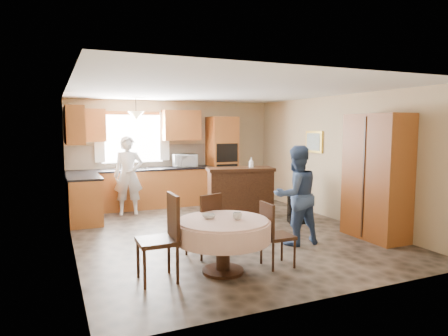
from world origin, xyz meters
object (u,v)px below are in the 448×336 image
chair_left (164,233)px  chair_back (206,222)px  dining_table (223,231)px  person_dining (296,195)px  person_sink (128,175)px  cupboard (377,177)px  sideboard (240,194)px  chair_right (273,231)px  oven_tower (222,160)px

chair_left → chair_back: 1.01m
dining_table → person_dining: person_dining is taller
dining_table → person_sink: (-0.49, 3.97, 0.30)m
cupboard → person_sink: (-3.48, 3.53, -0.21)m
sideboard → chair_right: (-0.88, -2.84, 0.00)m
person_dining → chair_left: bearing=14.9°
dining_table → chair_right: bearing=-6.0°
person_sink → sideboard: bearing=-19.7°
oven_tower → chair_right: bearing=-104.9°
cupboard → person_sink: 4.96m
oven_tower → person_sink: 2.48m
cupboard → chair_right: (-2.29, -0.52, -0.56)m
oven_tower → cupboard: oven_tower is taller
sideboard → chair_right: bearing=-94.5°
chair_back → person_sink: size_ratio=0.55×
sideboard → chair_left: bearing=-118.2°
oven_tower → cupboard: 4.20m
sideboard → cupboard: (1.41, -2.32, 0.56)m
sideboard → dining_table: (-1.59, -2.77, 0.06)m
chair_left → person_sink: size_ratio=0.63×
dining_table → oven_tower: bearing=66.9°
chair_left → chair_back: bearing=128.6°
cupboard → person_dining: (-1.42, 0.25, -0.25)m
chair_right → person_dining: 1.20m
cupboard → person_dining: 1.46m
chair_left → chair_back: chair_left is taller
chair_back → chair_left: bearing=18.6°
oven_tower → dining_table: bearing=-113.1°
dining_table → chair_back: (0.03, 0.68, -0.03)m
chair_left → person_sink: bearing=176.4°
chair_left → sideboard: bearing=139.5°
dining_table → chair_right: size_ratio=1.40×
chair_right → oven_tower: bearing=-14.0°
oven_tower → dining_table: 4.93m
chair_left → chair_right: (1.47, -0.13, -0.10)m
cupboard → dining_table: 3.07m
sideboard → person_sink: person_sink is taller
cupboard → person_dining: cupboard is taller
person_dining → chair_right: bearing=41.2°
dining_table → person_dining: 1.74m
oven_tower → cupboard: size_ratio=1.01×
oven_tower → chair_right: oven_tower is taller
chair_right → sideboard: bearing=-16.4°
dining_table → person_dining: (1.57, 0.70, 0.25)m
cupboard → chair_back: bearing=175.4°
oven_tower → chair_right: (-1.22, -4.58, -0.57)m
chair_left → chair_right: 1.47m
sideboard → dining_table: sideboard is taller
chair_left → person_dining: bearing=105.7°
cupboard → chair_right: size_ratio=2.38×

